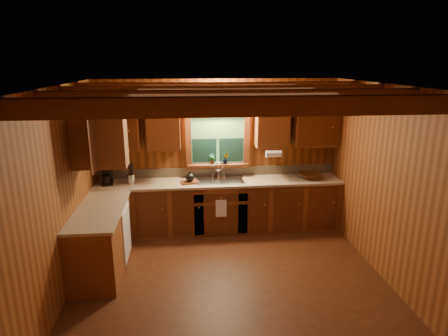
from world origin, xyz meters
The scene contains 20 objects.
room centered at (0.00, 0.00, 1.30)m, with size 4.20×4.20×4.20m.
ceiling_beams centered at (0.00, 0.00, 2.49)m, with size 4.20×2.54×0.18m.
base_cabinets centered at (-0.49, 1.28, 0.43)m, with size 4.20×2.22×0.86m.
countertop centered at (-0.48, 1.29, 0.88)m, with size 4.20×2.24×0.04m.
backsplash centered at (0.00, 1.89, 0.98)m, with size 4.20×0.02×0.16m, color tan.
dishwasher_panel centered at (-1.47, 0.68, 0.43)m, with size 0.02×0.60×0.80m, color white.
upper_cabinets centered at (-0.56, 1.42, 1.84)m, with size 4.19×1.77×0.78m.
window centered at (0.00, 1.87, 1.53)m, with size 1.12×0.08×1.00m.
window_sill centered at (0.00, 1.82, 1.12)m, with size 1.06×0.14×0.04m, color brown.
wall_sconce centered at (0.00, 1.75, 2.16)m, with size 0.45×0.21×0.17m.
paper_towel_roll centered at (0.92, 1.53, 1.37)m, with size 0.11×0.11×0.27m, color white.
dish_towel centered at (0.00, 1.26, 0.52)m, with size 0.18×0.01×0.30m, color white.
sink centered at (0.00, 1.60, 0.86)m, with size 0.82×0.48×0.43m.
coffee_maker centered at (-1.88, 1.60, 1.05)m, with size 0.17×0.22×0.31m.
utensil_crock centered at (-1.49, 1.60, 0.99)m, with size 0.13×0.13×0.36m.
cutting_board centered at (-0.50, 1.52, 0.91)m, with size 0.29×0.21×0.03m, color #4F2510.
teakettle centered at (-0.50, 1.52, 0.99)m, with size 0.14×0.14×0.17m.
wicker_basket centered at (1.60, 1.56, 0.95)m, with size 0.39×0.39×0.10m, color #48230C.
potted_plant_left centered at (-0.11, 1.82, 1.23)m, with size 0.10×0.07×0.19m, color #4F2510.
potted_plant_right centered at (0.13, 1.80, 1.24)m, with size 0.11×0.09×0.20m, color #4F2510.
Camera 1 is at (-0.55, -4.62, 2.89)m, focal length 30.52 mm.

